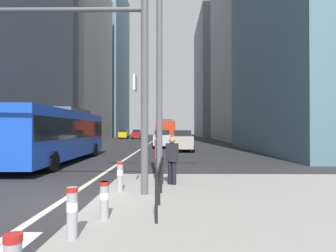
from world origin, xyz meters
name	(u,v)px	position (x,y,z in m)	size (l,w,h in m)	color
ground_plane	(140,150)	(0.00, 20.00, 0.00)	(160.00, 160.00, 0.00)	#28282B
median_island	(269,210)	(5.50, -1.00, 0.07)	(9.00, 10.00, 0.15)	gray
lane_centre_line	(148,144)	(0.00, 30.00, 0.01)	(0.20, 80.00, 0.01)	beige
office_tower_left_mid	(70,57)	(-16.00, 45.31, 15.64)	(11.12, 23.84, 31.29)	#9E9EA3
office_tower_left_far	(104,62)	(-16.00, 72.05, 21.04)	(11.39, 22.25, 42.07)	slate
office_tower_right_far	(221,79)	(17.00, 71.54, 16.16)	(12.89, 25.63, 32.31)	gray
city_bus_blue_oncoming	(59,132)	(-3.75, 9.25, 1.84)	(2.84, 12.14, 3.40)	blue
city_bus_red_receding	(166,131)	(2.36, 33.49, 1.83)	(2.72, 10.59, 3.40)	red
city_bus_red_distant	(166,130)	(2.06, 54.52, 1.84)	(2.76, 11.56, 3.40)	#198456
car_oncoming_mid	(137,134)	(-4.17, 51.87, 0.99)	(2.21, 4.28, 1.94)	maroon
car_receding_near	(182,140)	(4.10, 18.27, 0.99)	(2.09, 4.50, 1.94)	#B2A899
car_receding_far	(162,139)	(2.15, 23.11, 0.99)	(2.05, 4.47, 1.94)	silver
car_oncoming_far	(124,134)	(-7.04, 52.65, 0.99)	(2.18, 4.32, 1.94)	gold
traffic_signal_gantry	(62,57)	(-0.11, 0.29, 4.16)	(7.14, 0.65, 6.00)	#515156
street_lamp_post	(159,32)	(2.71, 1.45, 5.28)	(5.50, 0.32, 8.00)	#56565B
bollard_left	(72,210)	(1.39, -3.10, 0.64)	(0.20, 0.20, 0.89)	#99999E
bollard_right	(104,198)	(1.70, -2.05, 0.59)	(0.20, 0.20, 0.79)	#99999E
bollard_back	(120,175)	(1.54, 0.65, 0.65)	(0.20, 0.20, 0.90)	#99999E
pedestrian_railing	(160,172)	(2.80, -0.23, 0.87)	(0.06, 4.15, 0.98)	black
pedestrian_waiting	(158,155)	(2.63, 2.19, 1.12)	(0.28, 0.40, 1.75)	#423D38
pedestrian_walking	(172,158)	(3.13, 1.74, 1.04)	(0.45, 0.39, 1.62)	black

